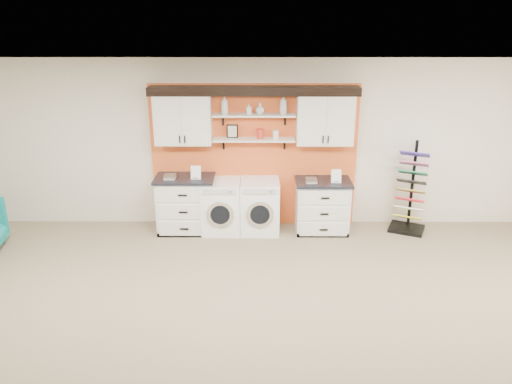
{
  "coord_description": "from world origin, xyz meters",
  "views": [
    {
      "loc": [
        0.06,
        -4.04,
        3.51
      ],
      "look_at": [
        0.04,
        2.3,
        1.18
      ],
      "focal_mm": 35.0,
      "sensor_mm": 36.0,
      "label": 1
    }
  ],
  "objects_px": {
    "base_cabinet_right": "(322,206)",
    "dryer": "(260,206)",
    "base_cabinet_left": "(186,204)",
    "washer": "(222,206)",
    "sample_rack": "(409,202)"
  },
  "relations": [
    {
      "from": "sample_rack",
      "to": "base_cabinet_right",
      "type": "bearing_deg",
      "value": -154.88
    },
    {
      "from": "sample_rack",
      "to": "dryer",
      "type": "bearing_deg",
      "value": -155.31
    },
    {
      "from": "base_cabinet_right",
      "to": "dryer",
      "type": "xyz_separation_m",
      "value": [
        -1.03,
        -0.0,
        -0.0
      ]
    },
    {
      "from": "base_cabinet_left",
      "to": "washer",
      "type": "height_order",
      "value": "base_cabinet_left"
    },
    {
      "from": "base_cabinet_left",
      "to": "dryer",
      "type": "height_order",
      "value": "base_cabinet_left"
    },
    {
      "from": "base_cabinet_right",
      "to": "washer",
      "type": "distance_m",
      "value": 1.67
    },
    {
      "from": "dryer",
      "to": "base_cabinet_left",
      "type": "bearing_deg",
      "value": 179.84
    },
    {
      "from": "dryer",
      "to": "sample_rack",
      "type": "bearing_deg",
      "value": 0.79
    },
    {
      "from": "dryer",
      "to": "base_cabinet_right",
      "type": "bearing_deg",
      "value": 0.19
    },
    {
      "from": "base_cabinet_left",
      "to": "washer",
      "type": "bearing_deg",
      "value": -0.33
    },
    {
      "from": "base_cabinet_left",
      "to": "dryer",
      "type": "relative_size",
      "value": 1.09
    },
    {
      "from": "base_cabinet_right",
      "to": "dryer",
      "type": "bearing_deg",
      "value": -179.81
    },
    {
      "from": "dryer",
      "to": "sample_rack",
      "type": "relative_size",
      "value": 0.58
    },
    {
      "from": "base_cabinet_right",
      "to": "dryer",
      "type": "distance_m",
      "value": 1.03
    },
    {
      "from": "dryer",
      "to": "washer",
      "type": "bearing_deg",
      "value": -180.0
    }
  ]
}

